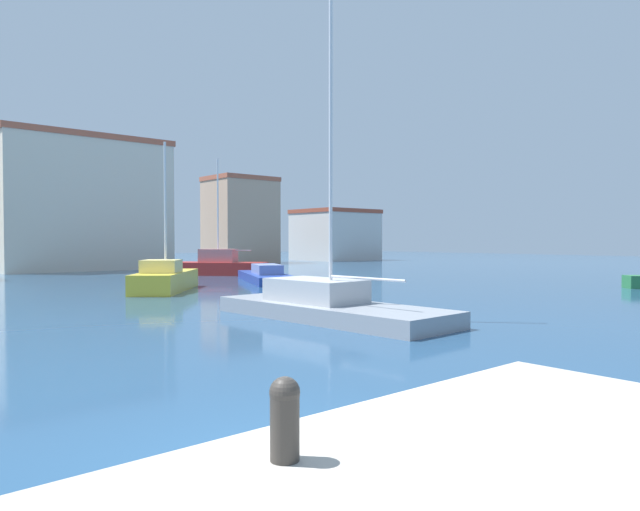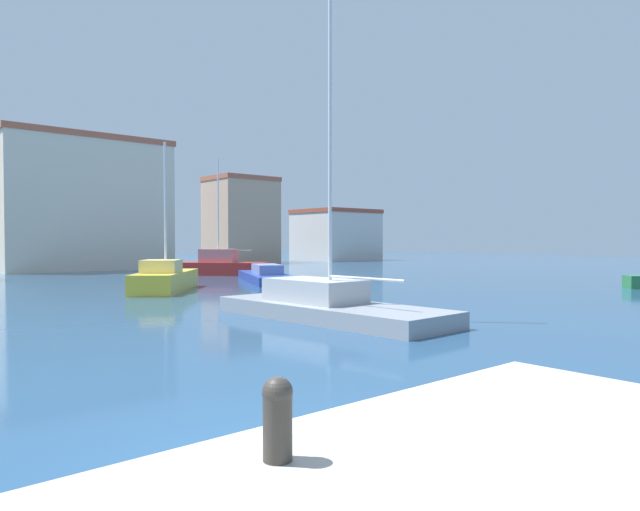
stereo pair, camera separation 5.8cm
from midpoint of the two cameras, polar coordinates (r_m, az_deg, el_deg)
name	(u,v)px [view 2 (the right image)]	position (r m, az deg, el deg)	size (l,w,h in m)	color
water	(284,287)	(31.67, -3.60, -3.20)	(160.00, 160.00, 0.00)	navy
mooring_bollard	(278,415)	(4.20, -3.84, -15.59)	(0.22, 0.22, 0.60)	#38332D
sailboat_red_center_channel	(218,266)	(43.42, -10.06, -1.00)	(6.42, 6.95, 8.71)	#B22823
motorboat_blue_distant_north	(266,276)	(36.16, -5.37, -2.02)	(5.70, 8.81, 1.11)	#233D93
sailboat_grey_mid_harbor	(326,304)	(19.10, 0.66, -4.83)	(3.25, 8.91, 12.30)	gray
sailboat_yellow_near_pier	(165,279)	(30.39, -15.13, -2.27)	(5.73, 6.33, 7.65)	gold
harbor_office	(82,204)	(55.07, -22.59, 4.78)	(14.26, 7.78, 11.66)	beige
warehouse_block	(241,220)	(65.91, -7.86, 3.52)	(7.15, 6.03, 9.78)	tan
waterfront_apartments	(336,235)	(74.67, 1.60, 2.07)	(9.05, 8.60, 6.58)	beige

